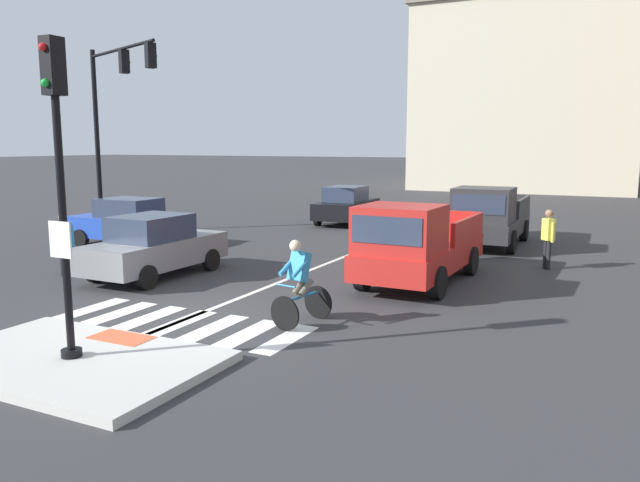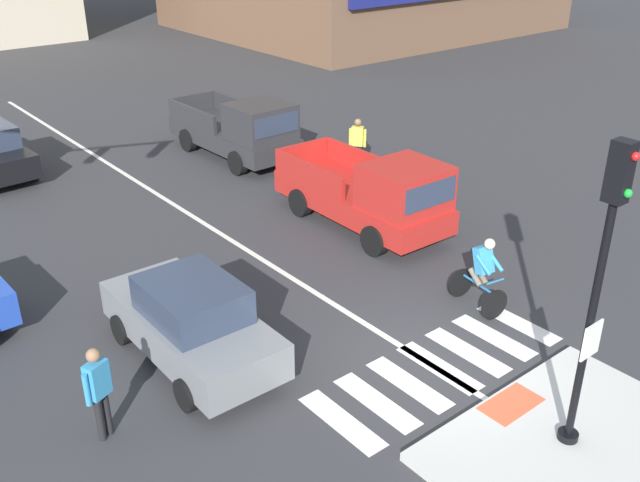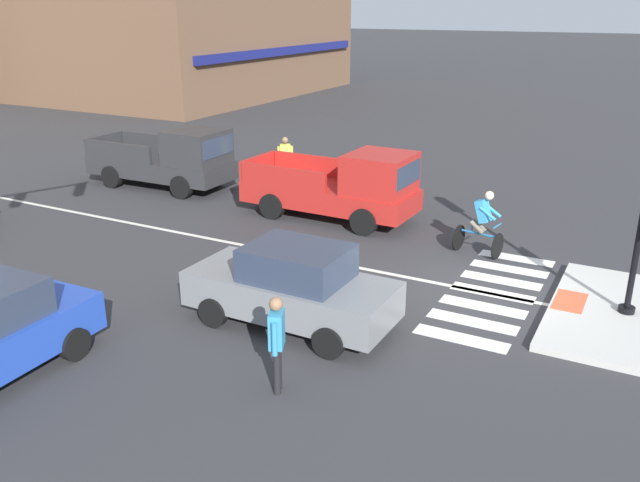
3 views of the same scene
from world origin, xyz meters
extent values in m
plane|color=#333335|center=(0.00, 0.00, 0.00)|extent=(300.00, 300.00, 0.00)
cube|color=beige|center=(0.00, -2.88, 0.07)|extent=(4.51, 2.84, 0.15)
cube|color=#DB5B38|center=(0.00, -1.81, 0.15)|extent=(1.10, 0.60, 0.01)
cylinder|color=black|center=(0.00, -2.88, 0.21)|extent=(0.32, 0.32, 0.12)
cylinder|color=black|center=(0.00, -2.88, 2.22)|extent=(0.12, 0.12, 3.89)
cube|color=white|center=(0.00, -2.96, 2.02)|extent=(0.44, 0.03, 0.56)
cube|color=black|center=(0.00, -2.88, 4.58)|extent=(0.24, 0.28, 0.84)
sphere|color=red|center=(0.00, -3.04, 4.83)|extent=(0.12, 0.12, 0.12)
sphere|color=green|center=(0.00, -3.04, 4.33)|extent=(0.12, 0.12, 0.12)
cube|color=silver|center=(-2.36, -0.22, 0.00)|extent=(0.44, 1.80, 0.01)
cube|color=silver|center=(-1.57, -0.22, 0.00)|extent=(0.44, 1.80, 0.01)
cube|color=silver|center=(-0.79, -0.22, 0.00)|extent=(0.44, 1.80, 0.01)
cube|color=silver|center=(0.00, -0.22, 0.00)|extent=(0.44, 1.80, 0.01)
cube|color=silver|center=(0.79, -0.22, 0.00)|extent=(0.44, 1.80, 0.01)
cube|color=silver|center=(1.57, -0.22, 0.00)|extent=(0.44, 1.80, 0.01)
cube|color=silver|center=(2.36, -0.22, 0.00)|extent=(0.44, 1.80, 0.01)
cube|color=silver|center=(-0.06, 10.00, 0.00)|extent=(0.14, 28.00, 0.01)
cube|color=slate|center=(-3.33, 2.92, 0.65)|extent=(1.73, 4.11, 0.70)
cube|color=#2D384C|center=(-3.33, 2.77, 1.32)|extent=(1.49, 1.91, 0.64)
cylinder|color=black|center=(-4.16, 4.20, 0.30)|extent=(0.18, 0.60, 0.60)
cylinder|color=black|center=(-2.49, 4.18, 0.30)|extent=(0.18, 0.60, 0.60)
cylinder|color=black|center=(-4.18, 1.65, 0.30)|extent=(0.18, 0.60, 0.60)
cylinder|color=black|center=(-2.51, 1.64, 0.30)|extent=(0.18, 0.60, 0.60)
cylinder|color=black|center=(-2.55, 16.62, 0.30)|extent=(0.21, 0.61, 0.60)
cylinder|color=black|center=(-2.43, 14.08, 0.30)|extent=(0.21, 0.61, 0.60)
cube|color=red|center=(3.12, 5.42, 0.68)|extent=(2.02, 5.14, 0.60)
cube|color=red|center=(3.08, 3.82, 1.53)|extent=(1.84, 1.74, 1.10)
cube|color=#2D384C|center=(3.06, 2.99, 1.61)|extent=(1.62, 0.12, 0.60)
cube|color=red|center=(4.03, 6.42, 1.28)|extent=(0.19, 2.81, 0.60)
cube|color=red|center=(2.25, 6.46, 1.28)|extent=(0.19, 2.81, 0.60)
cube|color=red|center=(3.18, 7.92, 1.28)|extent=(1.80, 0.14, 0.60)
cylinder|color=black|center=(3.99, 3.82, 0.38)|extent=(0.26, 0.77, 0.76)
cylinder|color=black|center=(2.17, 3.86, 0.38)|extent=(0.26, 0.77, 0.76)
cylinder|color=black|center=(4.06, 6.80, 0.38)|extent=(0.26, 0.77, 0.76)
cylinder|color=black|center=(2.24, 6.85, 0.38)|extent=(0.26, 0.77, 0.76)
cube|color=#2D2D30|center=(3.55, 12.16, 0.68)|extent=(1.98, 5.13, 0.60)
cube|color=#2D2D30|center=(3.57, 10.56, 1.53)|extent=(1.83, 1.73, 1.10)
cube|color=#2D384C|center=(3.58, 9.73, 1.61)|extent=(1.62, 0.10, 0.60)
cube|color=#2D2D30|center=(4.42, 13.19, 1.28)|extent=(0.16, 2.81, 0.60)
cube|color=#2D2D30|center=(2.64, 13.17, 1.28)|extent=(0.16, 2.81, 0.60)
cube|color=#2D2D30|center=(3.51, 14.66, 1.28)|extent=(1.80, 0.13, 0.60)
cylinder|color=black|center=(4.48, 10.59, 0.38)|extent=(0.25, 0.76, 0.76)
cylinder|color=black|center=(2.66, 10.57, 0.38)|extent=(0.25, 0.76, 0.76)
cylinder|color=black|center=(4.44, 13.58, 0.38)|extent=(0.25, 0.76, 0.76)
cylinder|color=black|center=(2.61, 13.55, 0.38)|extent=(0.25, 0.76, 0.76)
cylinder|color=black|center=(2.09, 0.22, 0.33)|extent=(0.66, 0.15, 0.66)
cylinder|color=black|center=(2.27, 1.25, 0.33)|extent=(0.66, 0.15, 0.66)
cylinder|color=#2370AD|center=(2.18, 0.73, 0.55)|extent=(0.20, 0.89, 0.05)
cylinder|color=#2370AD|center=(2.21, 0.91, 0.73)|extent=(0.04, 0.04, 0.30)
cylinder|color=#2370AD|center=(2.10, 0.27, 0.85)|extent=(0.44, 0.11, 0.04)
cylinder|color=#6B6051|center=(2.26, 0.74, 0.73)|extent=(0.19, 0.41, 0.33)
cylinder|color=#6B6051|center=(2.11, 0.77, 0.73)|extent=(0.19, 0.41, 0.33)
cube|color=#338CBF|center=(2.17, 0.66, 1.16)|extent=(0.40, 0.43, 0.60)
sphere|color=beige|center=(2.15, 0.54, 1.57)|extent=(0.22, 0.22, 0.22)
cylinder|color=#338CBF|center=(2.29, 0.45, 1.16)|extent=(0.16, 0.46, 0.31)
cylinder|color=#338CBF|center=(1.98, 0.51, 1.16)|extent=(0.16, 0.46, 0.31)
cylinder|color=black|center=(-5.58, 1.86, 0.41)|extent=(0.12, 0.12, 0.82)
cylinder|color=black|center=(-5.44, 1.92, 0.41)|extent=(0.12, 0.12, 0.82)
cube|color=#338CBF|center=(-5.51, 1.89, 1.12)|extent=(0.42, 0.34, 0.60)
cylinder|color=#338CBF|center=(-5.72, 1.80, 1.07)|extent=(0.09, 0.09, 0.56)
cylinder|color=#338CBF|center=(-5.30, 1.98, 1.07)|extent=(0.09, 0.09, 0.56)
sphere|color=#936B4C|center=(-5.51, 1.89, 1.56)|extent=(0.22, 0.22, 0.22)
cylinder|color=black|center=(5.83, 8.45, 0.41)|extent=(0.12, 0.12, 0.82)
cylinder|color=black|center=(5.74, 8.58, 0.41)|extent=(0.12, 0.12, 0.82)
cube|color=#DBD64C|center=(5.79, 8.51, 1.12)|extent=(0.39, 0.42, 0.60)
cylinder|color=#DBD64C|center=(5.92, 8.33, 1.07)|extent=(0.09, 0.09, 0.56)
cylinder|color=#DBD64C|center=(5.65, 8.70, 1.07)|extent=(0.09, 0.09, 0.56)
sphere|color=#936B4C|center=(5.79, 8.51, 1.56)|extent=(0.22, 0.22, 0.22)
camera|label=1|loc=(7.64, -9.52, 3.45)|focal=34.78mm
camera|label=2|loc=(-8.41, -7.09, 7.76)|focal=39.67mm
camera|label=3|loc=(-13.35, -3.07, 5.94)|focal=36.89mm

